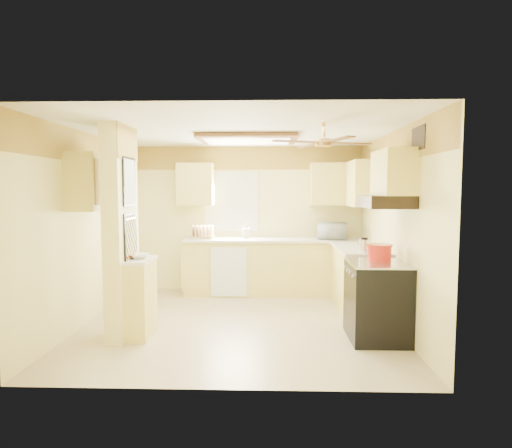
{
  "coord_description": "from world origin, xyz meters",
  "views": [
    {
      "loc": [
        0.4,
        -5.52,
        1.76
      ],
      "look_at": [
        0.22,
        0.35,
        1.29
      ],
      "focal_mm": 30.0,
      "sensor_mm": 36.0,
      "label": 1
    }
  ],
  "objects_px": {
    "dutch_oven": "(379,252)",
    "bowl": "(140,256)",
    "stove": "(377,300)",
    "kettle": "(364,245)",
    "microwave": "(332,231)"
  },
  "relations": [
    {
      "from": "bowl",
      "to": "dutch_oven",
      "type": "height_order",
      "value": "dutch_oven"
    },
    {
      "from": "microwave",
      "to": "kettle",
      "type": "height_order",
      "value": "microwave"
    },
    {
      "from": "stove",
      "to": "bowl",
      "type": "bearing_deg",
      "value": 179.25
    },
    {
      "from": "stove",
      "to": "microwave",
      "type": "relative_size",
      "value": 1.87
    },
    {
      "from": "microwave",
      "to": "dutch_oven",
      "type": "relative_size",
      "value": 1.64
    },
    {
      "from": "dutch_oven",
      "to": "stove",
      "type": "bearing_deg",
      "value": -112.47
    },
    {
      "from": "dutch_oven",
      "to": "kettle",
      "type": "xyz_separation_m",
      "value": [
        -0.07,
        0.5,
        0.02
      ]
    },
    {
      "from": "microwave",
      "to": "kettle",
      "type": "distance_m",
      "value": 1.55
    },
    {
      "from": "stove",
      "to": "bowl",
      "type": "distance_m",
      "value": 2.86
    },
    {
      "from": "stove",
      "to": "dutch_oven",
      "type": "height_order",
      "value": "dutch_oven"
    },
    {
      "from": "bowl",
      "to": "dutch_oven",
      "type": "bearing_deg",
      "value": 1.2
    },
    {
      "from": "bowl",
      "to": "kettle",
      "type": "bearing_deg",
      "value": 11.38
    },
    {
      "from": "stove",
      "to": "kettle",
      "type": "bearing_deg",
      "value": 92.7
    },
    {
      "from": "microwave",
      "to": "kettle",
      "type": "xyz_separation_m",
      "value": [
        0.19,
        -1.53,
        -0.04
      ]
    },
    {
      "from": "dutch_oven",
      "to": "bowl",
      "type": "bearing_deg",
      "value": -178.8
    }
  ]
}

